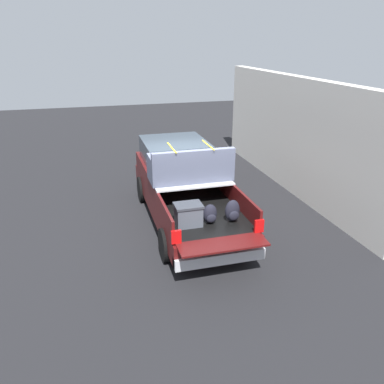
{
  "coord_description": "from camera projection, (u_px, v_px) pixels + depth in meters",
  "views": [
    {
      "loc": [
        -9.08,
        2.34,
        4.64
      ],
      "look_at": [
        -0.6,
        0.0,
        1.1
      ],
      "focal_mm": 35.89,
      "sensor_mm": 36.0,
      "label": 1
    }
  ],
  "objects": [
    {
      "name": "pickup_truck",
      "position": [
        182.0,
        183.0,
        10.4
      ],
      "size": [
        6.05,
        2.06,
        2.23
      ],
      "color": "#470F0F",
      "rests_on": "ground_plane"
    },
    {
      "name": "ground_plane",
      "position": [
        186.0,
        222.0,
        10.43
      ],
      "size": [
        40.0,
        40.0,
        0.0
      ],
      "primitive_type": "plane",
      "color": "black"
    },
    {
      "name": "building_facade",
      "position": [
        292.0,
        134.0,
        12.25
      ],
      "size": [
        9.5,
        0.36,
        3.57
      ],
      "primitive_type": "cube",
      "color": "silver",
      "rests_on": "ground_plane"
    }
  ]
}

